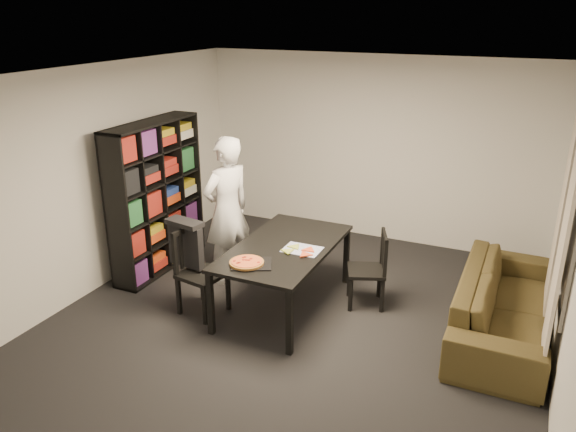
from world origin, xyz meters
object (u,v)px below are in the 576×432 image
at_px(dining_table, 284,251).
at_px(person, 227,211).
at_px(chair_right, 374,264).
at_px(baking_tray, 252,264).
at_px(chair_left, 196,265).
at_px(sofa, 504,304).
at_px(pepperoni_pizza, 247,262).
at_px(bookshelf, 156,197).

distance_m(dining_table, person, 0.98).
distance_m(chair_right, baking_tray, 1.44).
xyz_separation_m(dining_table, person, (-0.90, 0.33, 0.23)).
bearing_deg(person, dining_table, 92.38).
height_order(chair_left, person, person).
xyz_separation_m(baking_tray, sofa, (2.39, 0.98, -0.41)).
xyz_separation_m(pepperoni_pizza, sofa, (2.43, 1.02, -0.44)).
bearing_deg(chair_left, dining_table, -50.88).
bearing_deg(person, chair_right, 116.22).
distance_m(pepperoni_pizza, sofa, 2.67).
relative_size(dining_table, person, 0.98).
relative_size(chair_right, person, 0.48).
xyz_separation_m(baking_tray, pepperoni_pizza, (-0.04, -0.03, 0.02)).
bearing_deg(dining_table, pepperoni_pizza, -103.70).
xyz_separation_m(bookshelf, baking_tray, (1.78, -0.83, -0.21)).
bearing_deg(person, chair_left, 26.45).
bearing_deg(sofa, chair_left, 106.03).
bearing_deg(bookshelf, sofa, 2.13).
relative_size(chair_right, sofa, 0.39).
xyz_separation_m(bookshelf, pepperoni_pizza, (1.74, -0.86, -0.19)).
bearing_deg(baking_tray, sofa, 22.42).
xyz_separation_m(bookshelf, chair_right, (2.78, 0.18, -0.45)).
xyz_separation_m(chair_left, chair_right, (1.74, 0.92, -0.05)).
bearing_deg(baking_tray, bookshelf, 155.03).
height_order(chair_left, chair_right, chair_left).
xyz_separation_m(bookshelf, sofa, (4.17, 0.15, -0.62)).
relative_size(chair_left, baking_tray, 2.40).
bearing_deg(dining_table, baking_tray, -100.49).
bearing_deg(bookshelf, person, 3.33).
relative_size(bookshelf, chair_right, 2.18).
bearing_deg(chair_right, pepperoni_pizza, -66.06).
distance_m(bookshelf, dining_table, 1.93).
height_order(baking_tray, pepperoni_pizza, pepperoni_pizza).
relative_size(person, baking_tray, 4.51).
xyz_separation_m(dining_table, chair_left, (-0.84, -0.47, -0.12)).
xyz_separation_m(chair_right, person, (-1.79, -0.12, 0.41)).
height_order(chair_right, baking_tray, chair_right).
relative_size(dining_table, pepperoni_pizza, 5.05).
height_order(dining_table, person, person).
height_order(chair_left, pepperoni_pizza, chair_left).
bearing_deg(baking_tray, pepperoni_pizza, -142.42).
distance_m(bookshelf, chair_left, 1.34).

